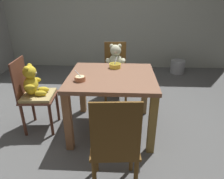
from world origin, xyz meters
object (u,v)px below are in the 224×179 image
(teddy_chair_near_left, at_px, (33,88))
(porridge_bowl_yellow_far_center, at_px, (115,66))
(teddy_chair_near_front, at_px, (115,137))
(dining_table, at_px, (112,86))
(metal_pail, at_px, (178,67))
(porridge_bowl_terracotta_near_left, at_px, (80,78))
(teddy_chair_far_center, at_px, (116,64))

(teddy_chair_near_left, distance_m, porridge_bowl_yellow_far_center, 1.03)
(teddy_chair_near_front, height_order, porridge_bowl_yellow_far_center, teddy_chair_near_front)
(dining_table, height_order, metal_pail, dining_table)
(teddy_chair_near_front, relative_size, porridge_bowl_terracotta_near_left, 7.73)
(teddy_chair_near_front, relative_size, metal_pail, 3.11)
(porridge_bowl_terracotta_near_left, relative_size, metal_pail, 0.40)
(porridge_bowl_yellow_far_center, bearing_deg, teddy_chair_near_left, -162.73)
(teddy_chair_near_front, xyz_separation_m, teddy_chair_near_left, (-1.01, 0.87, -0.01))
(porridge_bowl_terracotta_near_left, bearing_deg, teddy_chair_near_left, 165.59)
(teddy_chair_far_center, relative_size, porridge_bowl_terracotta_near_left, 7.42)
(dining_table, height_order, teddy_chair_near_left, teddy_chair_near_left)
(teddy_chair_near_front, xyz_separation_m, metal_pail, (1.26, 3.05, -0.42))
(porridge_bowl_terracotta_near_left, xyz_separation_m, metal_pail, (1.66, 2.34, -0.61))
(teddy_chair_far_center, distance_m, porridge_bowl_yellow_far_center, 0.66)
(metal_pail, bearing_deg, teddy_chair_near_left, -136.07)
(teddy_chair_near_left, bearing_deg, teddy_chair_far_center, 40.99)
(porridge_bowl_terracotta_near_left, distance_m, porridge_bowl_yellow_far_center, 0.58)
(teddy_chair_near_left, height_order, metal_pail, teddy_chair_near_left)
(teddy_chair_near_left, xyz_separation_m, metal_pail, (2.26, 2.18, -0.41))
(dining_table, height_order, teddy_chair_near_front, teddy_chair_near_front)
(teddy_chair_near_left, bearing_deg, dining_table, -1.71)
(teddy_chair_near_left, height_order, porridge_bowl_terracotta_near_left, teddy_chair_near_left)
(dining_table, xyz_separation_m, teddy_chair_near_left, (-0.93, -0.03, -0.04))
(dining_table, bearing_deg, teddy_chair_near_front, -85.42)
(dining_table, distance_m, teddy_chair_near_left, 0.93)
(porridge_bowl_yellow_far_center, bearing_deg, teddy_chair_near_front, -87.76)
(teddy_chair_near_front, bearing_deg, teddy_chair_far_center, -2.53)
(metal_pail, bearing_deg, porridge_bowl_yellow_far_center, -124.72)
(teddy_chair_near_front, distance_m, teddy_chair_near_left, 1.33)
(teddy_chair_far_center, height_order, teddy_chair_near_left, teddy_chair_near_left)
(teddy_chair_near_front, height_order, metal_pail, teddy_chair_near_front)
(teddy_chair_near_front, relative_size, teddy_chair_near_left, 1.03)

